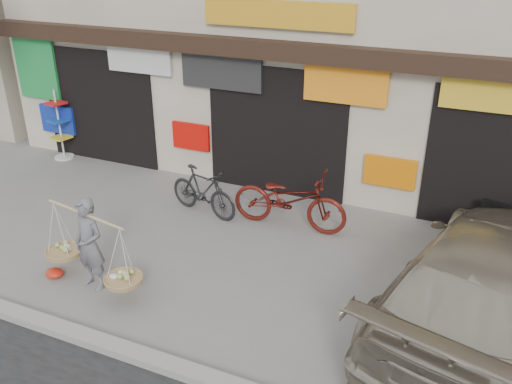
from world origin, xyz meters
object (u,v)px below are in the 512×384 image
at_px(street_vendor, 90,248).
at_px(bike_1, 203,191).
at_px(bike_2, 289,199).
at_px(suv, 490,280).
at_px(display_rack, 60,131).

height_order(street_vendor, bike_1, street_vendor).
bearing_deg(bike_1, bike_2, -70.95).
relative_size(street_vendor, suv, 0.34).
bearing_deg(street_vendor, suv, 24.86).
height_order(street_vendor, display_rack, display_rack).
distance_m(street_vendor, display_rack, 5.89).
bearing_deg(bike_1, street_vendor, -174.45).
relative_size(bike_2, suv, 0.39).
bearing_deg(suv, street_vendor, 28.06).
height_order(bike_1, bike_2, bike_2).
bearing_deg(suv, display_rack, -1.17).
distance_m(street_vendor, suv, 5.85).
bearing_deg(display_rack, street_vendor, -44.01).
height_order(street_vendor, suv, suv).
bearing_deg(suv, bike_2, -10.60).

